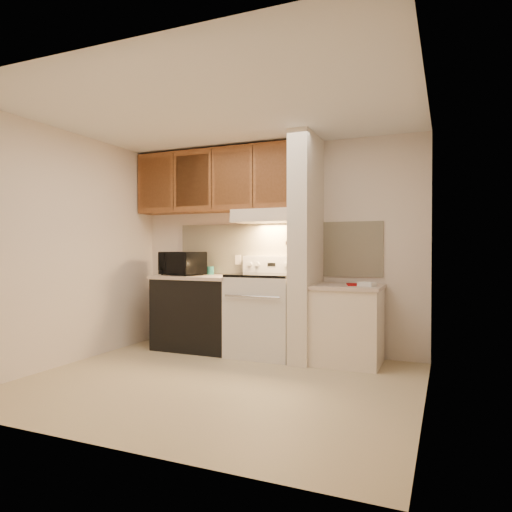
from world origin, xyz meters
The scene contains 50 objects.
floor centered at (0.00, 0.00, 0.00)m, with size 3.60×3.60×0.00m, color #C9B58D.
ceiling centered at (0.00, 0.00, 2.50)m, with size 3.60×3.60×0.00m, color white.
wall_back centered at (0.00, 1.50, 1.25)m, with size 3.60×0.02×2.50m, color silver.
wall_left centered at (-1.80, 0.00, 1.25)m, with size 0.02×3.00×2.50m, color silver.
wall_right centered at (1.80, 0.00, 1.25)m, with size 0.02×3.00×2.50m, color silver.
backsplash centered at (0.00, 1.49, 1.24)m, with size 2.60×0.02×0.63m, color #FFF2C9.
range_body centered at (0.00, 1.16, 0.46)m, with size 0.76×0.65×0.92m, color silver.
oven_window centered at (0.00, 0.84, 0.50)m, with size 0.50×0.01×0.30m, color black.
oven_handle centered at (0.00, 0.80, 0.72)m, with size 0.02×0.02×0.65m, color silver.
cooktop centered at (0.00, 1.16, 0.94)m, with size 0.74×0.64×0.03m, color black.
range_backguard centered at (0.00, 1.44, 1.05)m, with size 0.76×0.08×0.20m, color silver.
range_display centered at (0.00, 1.40, 1.05)m, with size 0.10×0.01×0.04m, color black.
range_knob_left_outer centered at (-0.28, 1.40, 1.05)m, with size 0.05×0.05×0.02m, color silver.
range_knob_left_inner centered at (-0.18, 1.40, 1.05)m, with size 0.05×0.05×0.02m, color silver.
range_knob_right_inner centered at (0.18, 1.40, 1.05)m, with size 0.05×0.05×0.02m, color silver.
range_knob_right_outer centered at (0.28, 1.40, 1.05)m, with size 0.05×0.05×0.02m, color silver.
dishwasher_front centered at (-0.88, 1.17, 0.43)m, with size 1.00×0.63×0.87m, color black.
left_countertop centered at (-0.88, 1.17, 0.89)m, with size 1.04×0.67×0.04m, color beige.
spoon_rest centered at (-0.48, 1.36, 0.92)m, with size 0.23×0.07×0.02m, color black.
teal_jar centered at (-0.83, 1.39, 0.96)m, with size 0.09×0.09×0.10m, color #227169.
outlet centered at (-0.48, 1.48, 1.10)m, with size 0.08×0.01×0.12m, color #F3E2C9.
microwave centered at (-1.10, 1.15, 1.06)m, with size 0.53×0.36×0.29m, color black.
partition_pillar centered at (0.51, 1.15, 1.25)m, with size 0.22×0.70×2.50m, color silver.
pillar_trim centered at (0.39, 1.15, 1.30)m, with size 0.01×0.70×0.04m, color brown.
knife_strip centered at (0.39, 1.10, 1.32)m, with size 0.02×0.42×0.04m, color black.
knife_blade_a centered at (0.38, 0.94, 1.22)m, with size 0.01×0.04×0.16m, color silver.
knife_handle_a centered at (0.38, 0.93, 1.37)m, with size 0.02×0.02×0.10m, color black.
knife_blade_b centered at (0.38, 1.02, 1.21)m, with size 0.01×0.04×0.18m, color silver.
knife_handle_b centered at (0.38, 1.01, 1.37)m, with size 0.02×0.02×0.10m, color black.
knife_blade_c centered at (0.38, 1.10, 1.20)m, with size 0.01×0.04×0.20m, color silver.
knife_handle_c centered at (0.38, 1.09, 1.37)m, with size 0.02×0.02×0.10m, color black.
knife_blade_d centered at (0.38, 1.19, 1.22)m, with size 0.01×0.04×0.16m, color silver.
knife_handle_d centered at (0.38, 1.19, 1.37)m, with size 0.02×0.02×0.10m, color black.
knife_blade_e centered at (0.38, 1.27, 1.21)m, with size 0.01×0.04×0.18m, color silver.
knife_handle_e centered at (0.38, 1.27, 1.37)m, with size 0.02×0.02×0.10m, color black.
oven_mitt centered at (0.38, 1.32, 1.15)m, with size 0.03×0.09×0.22m, color slate.
right_cab_base centered at (0.97, 1.15, 0.40)m, with size 0.70×0.60×0.81m, color #F3E2C9.
right_countertop centered at (0.97, 1.15, 0.83)m, with size 0.74×0.64×0.04m, color beige.
red_folder centered at (1.07, 1.18, 0.85)m, with size 0.22×0.30×0.01m, color #A00606.
white_box centered at (1.19, 1.05, 0.87)m, with size 0.17×0.11×0.04m, color white.
range_hood centered at (0.00, 1.28, 1.62)m, with size 0.78×0.44×0.15m, color #F3E2C9.
hood_lip centered at (0.00, 1.07, 1.58)m, with size 0.78×0.04×0.06m, color #F3E2C9.
upper_cabinets centered at (-0.69, 1.32, 2.08)m, with size 2.18×0.33×0.77m, color brown.
cab_door_a centered at (-1.51, 1.17, 2.08)m, with size 0.46×0.01×0.63m, color brown.
cab_gap_a centered at (-1.23, 1.16, 2.08)m, with size 0.01×0.01×0.73m, color black.
cab_door_b centered at (-0.96, 1.17, 2.08)m, with size 0.46×0.01×0.63m, color brown.
cab_gap_b centered at (-0.69, 1.16, 2.08)m, with size 0.01×0.01×0.73m, color black.
cab_door_c centered at (-0.42, 1.17, 2.08)m, with size 0.46×0.01×0.63m, color brown.
cab_gap_c centered at (-0.14, 1.16, 2.08)m, with size 0.01×0.01×0.73m, color black.
cab_door_d centered at (0.13, 1.17, 2.08)m, with size 0.46×0.01×0.63m, color brown.
Camera 1 is at (1.97, -3.73, 1.24)m, focal length 32.00 mm.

